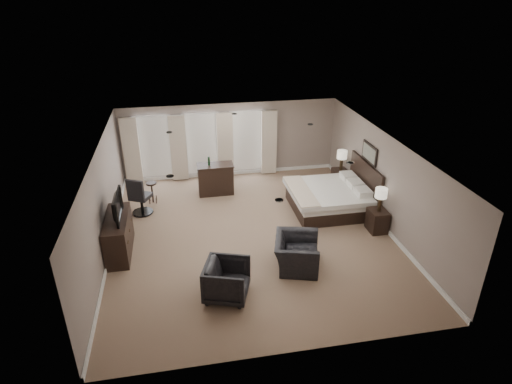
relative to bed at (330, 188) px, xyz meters
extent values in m
cube|color=#7C634F|center=(-2.58, -1.03, -0.72)|extent=(7.60, 8.60, 0.04)
cube|color=silver|center=(-2.58, -1.03, 1.88)|extent=(7.60, 8.60, 0.04)
cube|color=gray|center=(-2.58, 3.22, 0.58)|extent=(7.50, 0.04, 2.60)
cube|color=gray|center=(-2.58, -5.28, 0.58)|extent=(7.50, 0.04, 2.60)
cube|color=gray|center=(-6.33, -1.03, 0.58)|extent=(0.04, 8.50, 2.60)
cube|color=gray|center=(1.17, -1.03, 0.58)|extent=(0.04, 8.50, 2.60)
cube|color=silver|center=(-5.18, 3.16, 0.53)|extent=(1.15, 0.04, 2.05)
cube|color=silver|center=(-3.58, 3.16, 0.53)|extent=(1.15, 0.04, 2.05)
cube|color=silver|center=(-1.98, 3.16, 0.53)|extent=(1.15, 0.04, 2.05)
cube|color=#BEB09D|center=(-5.93, 3.04, 0.46)|extent=(0.55, 0.12, 2.30)
cube|color=#BEB09D|center=(-4.38, 3.04, 0.46)|extent=(0.55, 0.12, 2.30)
cube|color=#BEB09D|center=(-2.78, 3.04, 0.46)|extent=(0.55, 0.12, 2.30)
cube|color=#BEB09D|center=(-1.23, 3.04, 0.46)|extent=(0.55, 0.12, 2.30)
cube|color=silver|center=(0.00, 0.00, 0.00)|extent=(2.27, 2.17, 1.45)
cube|color=black|center=(0.89, -1.45, -0.41)|extent=(0.47, 0.58, 0.63)
cube|color=black|center=(0.89, 1.45, -0.41)|extent=(0.47, 0.57, 0.62)
cube|color=beige|center=(0.89, -1.45, 0.24)|extent=(0.33, 0.33, 0.67)
cube|color=beige|center=(0.89, 1.45, 0.24)|extent=(0.33, 0.33, 0.69)
cube|color=slate|center=(1.12, 0.00, 1.03)|extent=(0.04, 0.96, 0.56)
cube|color=black|center=(-6.03, -1.23, -0.22)|extent=(0.55, 1.72, 1.00)
imported|color=black|center=(-6.03, -1.23, 0.35)|extent=(0.65, 1.12, 0.15)
imported|color=black|center=(-1.77, -2.66, -0.20)|extent=(1.07, 1.35, 1.04)
imported|color=black|center=(-3.55, -3.47, -0.25)|extent=(1.11, 1.14, 0.94)
cube|color=black|center=(-3.27, 1.76, -0.21)|extent=(1.17, 0.61, 1.02)
cube|color=black|center=(-5.29, 1.47, -0.38)|extent=(0.33, 0.33, 0.68)
cube|color=black|center=(-3.04, 2.55, -0.36)|extent=(0.35, 0.35, 0.72)
cube|color=black|center=(-5.58, 0.79, -0.13)|extent=(0.81, 0.81, 1.19)
camera|label=1|loc=(-4.32, -10.94, 5.49)|focal=30.00mm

